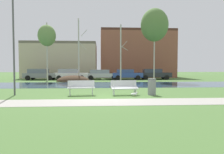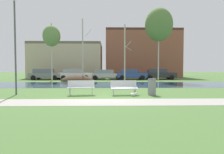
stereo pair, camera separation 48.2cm
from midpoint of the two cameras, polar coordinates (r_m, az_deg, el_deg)
name	(u,v)px [view 1 (the left image)]	position (r m, az deg, el deg)	size (l,w,h in m)	color
ground_plane	(102,83)	(21.19, -3.62, -1.81)	(120.00, 120.00, 0.00)	#476B33
paved_path_strip	(104,102)	(9.53, -3.78, -7.17)	(60.00, 1.93, 0.01)	#9E998E
river_band	(102,85)	(19.61, -3.63, -2.15)	(80.00, 6.77, 0.01)	#2D475B
soil_mound	(73,81)	(24.69, -11.52, -1.24)	(4.03, 2.85, 1.47)	#423021
bench_left	(81,87)	(12.09, -9.89, -2.90)	(1.65, 0.72, 0.87)	silver
bench_right	(124,87)	(12.08, 2.35, -2.87)	(1.65, 0.71, 0.87)	silver
trash_bin	(152,86)	(12.22, 10.18, -2.68)	(0.51, 0.51, 0.98)	gray
seagull	(134,94)	(11.50, 5.19, -4.86)	(0.42, 0.16, 0.25)	white
streetlamp	(13,29)	(13.47, -27.23, 12.03)	(0.32, 0.32, 5.92)	#4C4C51
birch_far_left	(47,36)	(26.49, -18.57, 11.05)	(2.17, 2.17, 7.21)	#BCB7A8
birch_left	(79,50)	(24.45, -9.97, 7.67)	(1.10, 1.94, 7.50)	#BCB7A8
birch_center_left	(121,52)	(25.72, 2.01, 7.00)	(1.02, 1.73, 7.14)	#BCB7A8
birch_center	(154,25)	(26.36, 11.47, 14.29)	(3.42, 3.42, 9.06)	#BCB7A8
parked_van_nearest_grey	(40,74)	(29.19, -20.20, 0.77)	(4.42, 2.22, 1.49)	slate
parked_sedan_second_white	(71,74)	(28.10, -12.16, 0.82)	(4.68, 2.07, 1.50)	silver
parked_hatch_third_silver	(102,74)	(28.03, -3.42, 0.78)	(4.81, 2.22, 1.39)	#B2B5BC
parked_wagon_fourth_blue	(127,74)	(27.97, 3.72, 0.81)	(4.18, 2.16, 1.43)	#2D4793
parked_suv_fifth_dark	(154,74)	(29.13, 11.40, 0.88)	(4.53, 2.21, 1.49)	#282B30
building_beige_block	(63,61)	(36.96, -14.01, 4.49)	(11.70, 9.88, 5.82)	#BCAD8E
building_brick_low	(135,55)	(37.68, 6.20, 6.32)	(12.70, 8.98, 8.20)	brown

